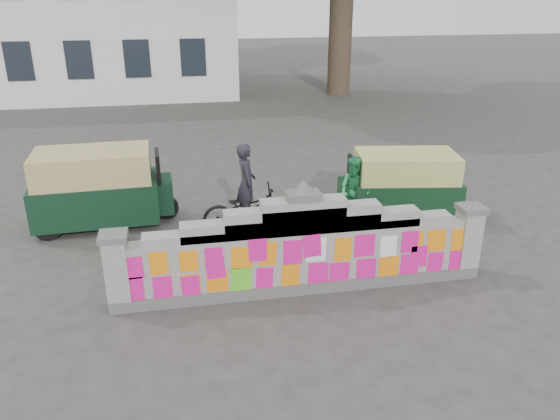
{
  "coord_description": "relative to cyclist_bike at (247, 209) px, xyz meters",
  "views": [
    {
      "loc": [
        -1.93,
        -8.01,
        4.85
      ],
      "look_at": [
        -0.19,
        1.0,
        1.1
      ],
      "focal_mm": 35.0,
      "sensor_mm": 36.0,
      "label": 1
    }
  ],
  "objects": [
    {
      "name": "pedestrian",
      "position": [
        2.33,
        -0.13,
        0.28
      ],
      "size": [
        0.91,
        0.95,
        1.54
      ],
      "primitive_type": "imported",
      "rotation": [
        0.0,
        0.0,
        -0.95
      ],
      "color": "#289453",
      "rests_on": "ground"
    },
    {
      "name": "cyclist_rider",
      "position": [
        0.0,
        0.0,
        0.34
      ],
      "size": [
        0.41,
        0.62,
        1.67
      ],
      "primitive_type": "imported",
      "rotation": [
        0.0,
        0.0,
        1.59
      ],
      "color": "black",
      "rests_on": "ground"
    },
    {
      "name": "building",
      "position": [
        -6.41,
        19.34,
        3.52
      ],
      "size": [
        16.0,
        10.0,
        8.9
      ],
      "color": "silver",
      "rests_on": "ground"
    },
    {
      "name": "cyclist_bike",
      "position": [
        0.0,
        0.0,
        0.0
      ],
      "size": [
        1.89,
        0.69,
        0.99
      ],
      "primitive_type": "imported",
      "rotation": [
        0.0,
        0.0,
        1.59
      ],
      "color": "black",
      "rests_on": "ground"
    },
    {
      "name": "parapet_wall",
      "position": [
        0.59,
        -2.65,
        0.26
      ],
      "size": [
        6.48,
        0.44,
        2.01
      ],
      "color": "#4C4C49",
      "rests_on": "ground"
    },
    {
      "name": "rickshaw_right",
      "position": [
        3.48,
        0.07,
        0.29
      ],
      "size": [
        2.8,
        1.63,
        1.51
      ],
      "rotation": [
        0.0,
        0.0,
        2.98
      ],
      "color": "black",
      "rests_on": "ground"
    },
    {
      "name": "rickshaw_left",
      "position": [
        -3.07,
        0.94,
        0.38
      ],
      "size": [
        3.05,
        1.51,
        1.68
      ],
      "rotation": [
        0.0,
        0.0,
        0.04
      ],
      "color": "black",
      "rests_on": "ground"
    },
    {
      "name": "ground",
      "position": [
        0.59,
        -2.64,
        -0.49
      ],
      "size": [
        100.0,
        100.0,
        0.0
      ],
      "primitive_type": "plane",
      "color": "#383533",
      "rests_on": "ground"
    }
  ]
}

